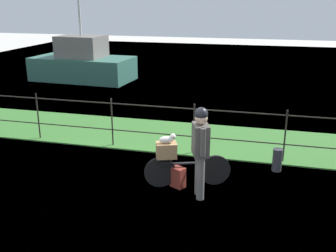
% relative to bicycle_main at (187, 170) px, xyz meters
% --- Properties ---
extents(ground_plane, '(60.00, 60.00, 0.00)m').
position_rel_bicycle_main_xyz_m(ground_plane, '(-1.18, -0.61, -0.32)').
color(ground_plane, beige).
extents(grass_strip, '(27.00, 2.40, 0.03)m').
position_rel_bicycle_main_xyz_m(grass_strip, '(-1.18, 2.65, -0.31)').
color(grass_strip, '#38702D').
rests_on(grass_strip, ground).
extents(harbor_water, '(30.00, 30.00, 0.00)m').
position_rel_bicycle_main_xyz_m(harbor_water, '(-1.18, 9.53, -0.32)').
color(harbor_water, slate).
rests_on(harbor_water, ground).
extents(iron_fence, '(18.04, 0.04, 1.19)m').
position_rel_bicycle_main_xyz_m(iron_fence, '(-1.18, 1.64, 0.37)').
color(iron_fence, '#28231E').
rests_on(iron_fence, ground).
extents(bicycle_main, '(1.57, 0.61, 0.60)m').
position_rel_bicycle_main_xyz_m(bicycle_main, '(0.00, 0.00, 0.00)').
color(bicycle_main, black).
rests_on(bicycle_main, ground).
extents(wooden_crate, '(0.45, 0.37, 0.29)m').
position_rel_bicycle_main_xyz_m(wooden_crate, '(-0.36, -0.13, 0.42)').
color(wooden_crate, '#A87F51').
rests_on(wooden_crate, bicycle_main).
extents(terrier_dog, '(0.32, 0.23, 0.18)m').
position_rel_bicycle_main_xyz_m(terrier_dog, '(-0.34, -0.12, 0.65)').
color(terrier_dog, silver).
rests_on(terrier_dog, wooden_crate).
extents(cyclist_person, '(0.38, 0.51, 1.68)m').
position_rel_bicycle_main_xyz_m(cyclist_person, '(0.32, -0.36, 0.68)').
color(cyclist_person, slate).
rests_on(cyclist_person, ground).
extents(backpack_on_paving, '(0.33, 0.29, 0.40)m').
position_rel_bicycle_main_xyz_m(backpack_on_paving, '(-0.15, -0.09, -0.12)').
color(backpack_on_paving, maroon).
rests_on(backpack_on_paving, ground).
extents(mooring_bollard, '(0.20, 0.20, 0.49)m').
position_rel_bicycle_main_xyz_m(mooring_bollard, '(1.69, 1.14, -0.08)').
color(mooring_bollard, '#38383D').
rests_on(mooring_bollard, ground).
extents(moored_boat_near, '(4.42, 2.34, 3.51)m').
position_rel_bicycle_main_xyz_m(moored_boat_near, '(-6.53, 8.94, 0.39)').
color(moored_boat_near, '#336656').
rests_on(moored_boat_near, ground).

